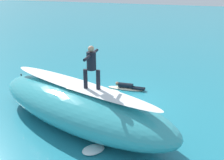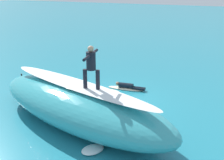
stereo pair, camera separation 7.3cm
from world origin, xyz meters
name	(u,v)px [view 1 (the left image)]	position (x,y,z in m)	size (l,w,h in m)	color
ground_plane	(110,101)	(0.00, 0.00, 0.00)	(120.00, 120.00, 0.00)	teal
wave_crest	(79,106)	(0.22, 2.57, 0.81)	(8.72, 2.87, 1.62)	teal
wave_foam_lip	(78,85)	(0.22, 2.57, 1.66)	(7.41, 1.00, 0.08)	white
surfboard_riding	(92,90)	(-0.50, 2.79, 1.66)	(2.04, 0.55, 0.08)	#EAE5C6
surfer_riding	(91,64)	(-0.50, 2.79, 2.61)	(0.62, 1.48, 1.57)	black
surfboard_paddling	(126,88)	(-0.12, -1.80, 0.03)	(1.93, 0.50, 0.06)	#EAE5C6
surfer_paddling	(128,86)	(-0.24, -1.81, 0.18)	(1.59, 0.38, 0.29)	black
buoy_marker	(23,89)	(4.23, 1.04, 0.34)	(0.67, 0.67, 1.13)	red
foam_patch_near	(93,150)	(-1.15, 4.07, 0.08)	(0.80, 0.56, 0.17)	white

